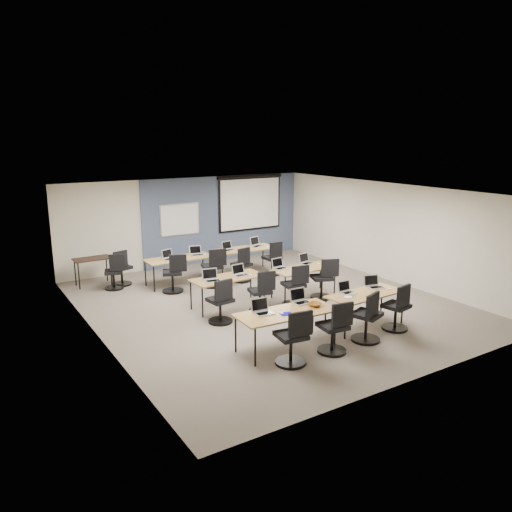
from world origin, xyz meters
TOP-DOWN VIEW (x-y plane):
  - floor at (0.00, 0.00)m, footprint 8.00×9.00m
  - ceiling at (0.00, 0.00)m, footprint 8.00×9.00m
  - wall_back at (0.00, 4.50)m, footprint 8.00×0.04m
  - wall_front at (0.00, -4.50)m, footprint 8.00×0.04m
  - wall_left at (-4.00, 0.00)m, footprint 0.04×9.00m
  - wall_right at (4.00, 0.00)m, footprint 0.04×9.00m
  - blue_accent_panel at (1.25, 4.47)m, footprint 5.50×0.04m
  - whiteboard at (-0.30, 4.43)m, footprint 1.28×0.03m
  - projector_screen at (2.20, 4.41)m, footprint 2.40×0.10m
  - training_table_front_left at (-1.11, -2.33)m, footprint 1.94×0.81m
  - training_table_front_right at (0.95, -2.29)m, footprint 1.75×0.73m
  - training_table_mid_left at (-0.91, 0.31)m, footprint 1.75×0.73m
  - training_table_mid_right at (1.10, 0.03)m, footprint 1.66×0.69m
  - training_table_back_left at (-1.12, 2.65)m, footprint 1.83×0.76m
  - training_table_back_right at (0.93, 2.70)m, footprint 1.89×0.79m
  - laptop_0 at (-1.53, -2.15)m, footprint 0.35×0.30m
  - mouse_0 at (-1.25, -2.37)m, footprint 0.08×0.11m
  - task_chair_0 at (-1.42, -2.98)m, footprint 0.56×0.56m
  - laptop_1 at (-0.57, -2.04)m, footprint 0.36×0.31m
  - mouse_1 at (-0.34, -2.30)m, footprint 0.08×0.11m
  - task_chair_1 at (-0.48, -2.99)m, footprint 0.54×0.54m
  - laptop_2 at (0.64, -2.05)m, footprint 0.31×0.27m
  - mouse_2 at (0.69, -2.23)m, footprint 0.07×0.11m
  - task_chair_2 at (0.41, -2.93)m, footprint 0.60×0.57m
  - laptop_3 at (1.40, -2.08)m, footprint 0.34×0.29m
  - mouse_3 at (1.58, -2.36)m, footprint 0.07×0.10m
  - task_chair_3 at (1.36, -2.82)m, footprint 0.54×0.54m
  - laptop_4 at (-1.37, 0.24)m, footprint 0.36×0.30m
  - mouse_4 at (-1.20, 0.17)m, footprint 0.07×0.09m
  - task_chair_4 at (-1.55, -0.53)m, footprint 0.53×0.53m
  - laptop_5 at (-0.59, 0.29)m, footprint 0.34×0.29m
  - mouse_5 at (-0.39, 0.14)m, footprint 0.08×0.11m
  - task_chair_5 at (-0.45, -0.43)m, footprint 0.52×0.52m
  - laptop_6 at (0.55, 0.32)m, footprint 0.33×0.28m
  - mouse_6 at (0.81, 0.13)m, footprint 0.08×0.11m
  - task_chair_6 at (0.47, -0.46)m, footprint 0.54×0.54m
  - laptop_7 at (1.42, 0.36)m, footprint 0.34×0.29m
  - mouse_7 at (1.65, 0.14)m, footprint 0.08×0.10m
  - task_chair_7 at (1.40, -0.38)m, footprint 0.58×0.55m
  - laptop_8 at (-1.42, 2.68)m, footprint 0.33×0.28m
  - mouse_8 at (-1.27, 2.49)m, footprint 0.10×0.12m
  - task_chair_8 at (-1.55, 2.04)m, footprint 0.58×0.55m
  - laptop_9 at (-0.58, 2.70)m, footprint 0.33×0.28m
  - mouse_9 at (-0.40, 2.56)m, footprint 0.07×0.11m
  - task_chair_9 at (-0.45, 1.95)m, footprint 0.58×0.58m
  - laptop_10 at (0.45, 2.76)m, footprint 0.33×0.28m
  - mouse_10 at (0.71, 2.51)m, footprint 0.09×0.12m
  - task_chair_10 at (0.43, 1.93)m, footprint 0.51×0.51m
  - laptop_11 at (1.42, 2.78)m, footprint 0.36×0.31m
  - mouse_11 at (1.61, 2.49)m, footprint 0.07×0.10m
  - task_chair_11 at (1.55, 2.07)m, footprint 0.52×0.52m
  - blue_mousepad at (-1.19, -2.43)m, footprint 0.26×0.23m
  - snack_bowl at (-0.46, -2.36)m, footprint 0.37×0.37m
  - snack_plate at (0.45, -2.30)m, footprint 0.18×0.18m
  - coffee_cup at (0.60, -2.29)m, footprint 0.06×0.06m
  - utility_table at (-3.14, 3.79)m, footprint 0.97×0.54m
  - spare_chair_a at (-2.50, 3.34)m, footprint 0.52×0.51m
  - spare_chair_b at (-2.77, 3.10)m, footprint 0.50×0.49m

SIDE VIEW (x-z plane):
  - floor at x=0.00m, z-range -0.01..0.01m
  - spare_chair_b at x=-2.77m, z-range -0.09..0.89m
  - spare_chair_a at x=-2.50m, z-range -0.09..0.90m
  - task_chair_10 at x=0.43m, z-range -0.09..0.90m
  - task_chair_11 at x=1.55m, z-range -0.09..0.91m
  - task_chair_5 at x=-0.45m, z-range -0.09..0.91m
  - task_chair_4 at x=-1.55m, z-range -0.09..0.92m
  - task_chair_3 at x=1.36m, z-range -0.09..0.93m
  - task_chair_6 at x=0.47m, z-range -0.09..0.93m
  - task_chair_1 at x=-0.48m, z-range -0.09..0.93m
  - task_chair_8 at x=-1.55m, z-range -0.09..0.93m
  - task_chair_7 at x=1.40m, z-range -0.09..0.94m
  - task_chair_0 at x=-1.42m, z-range -0.09..0.95m
  - task_chair_2 at x=0.41m, z-range -0.09..0.96m
  - task_chair_9 at x=-0.45m, z-range -0.09..0.96m
  - utility_table at x=-3.14m, z-range 0.29..1.04m
  - training_table_mid_right at x=1.10m, z-range 0.32..1.05m
  - training_table_front_right at x=0.95m, z-range 0.32..1.05m
  - training_table_mid_left at x=-0.91m, z-range 0.32..1.05m
  - training_table_back_left at x=-1.12m, z-range 0.32..1.05m
  - training_table_back_right at x=0.93m, z-range 0.32..1.05m
  - training_table_front_left at x=-1.11m, z-range 0.32..1.05m
  - blue_mousepad at x=-1.19m, z-range 0.73..0.74m
  - snack_plate at x=0.45m, z-range 0.73..0.74m
  - mouse_4 at x=-1.20m, z-range 0.73..0.76m
  - mouse_7 at x=1.65m, z-range 0.73..0.76m
  - mouse_6 at x=0.81m, z-range 0.73..0.76m
  - mouse_3 at x=1.58m, z-range 0.73..0.76m
  - mouse_11 at x=1.61m, z-range 0.72..0.76m
  - mouse_0 at x=-1.25m, z-range 0.72..0.76m
  - mouse_10 at x=0.71m, z-range 0.72..0.76m
  - mouse_2 at x=0.69m, z-range 0.72..0.76m
  - mouse_5 at x=-0.39m, z-range 0.72..0.76m
  - mouse_9 at x=-0.40m, z-range 0.72..0.76m
  - mouse_8 at x=-1.27m, z-range 0.72..0.76m
  - mouse_1 at x=-0.34m, z-range 0.72..0.76m
  - coffee_cup at x=0.60m, z-range 0.74..0.79m
  - snack_bowl at x=-0.46m, z-range 0.73..0.81m
  - laptop_2 at x=0.64m, z-range 0.67..0.91m
  - laptop_9 at x=-0.58m, z-range 0.67..0.92m
  - laptop_10 at x=0.45m, z-range 0.67..0.92m
  - laptop_8 at x=-1.42m, z-range 0.67..0.92m
  - laptop_6 at x=0.55m, z-range 0.67..0.92m
  - laptop_7 at x=1.42m, z-range 0.66..0.92m
  - laptop_5 at x=-0.59m, z-range 0.66..0.92m
  - laptop_3 at x=1.40m, z-range 0.66..0.92m
  - laptop_0 at x=-1.53m, z-range 0.66..0.93m
  - laptop_4 at x=-1.37m, z-range 0.66..0.93m
  - laptop_1 at x=-0.57m, z-range 0.66..0.93m
  - laptop_11 at x=1.42m, z-range 0.66..0.93m
  - wall_back at x=0.00m, z-range 0.00..2.70m
  - wall_front at x=0.00m, z-range 0.00..2.70m
  - wall_left at x=-4.00m, z-range 0.00..2.70m
  - wall_right at x=4.00m, z-range 0.00..2.70m
  - blue_accent_panel at x=1.25m, z-range 0.00..2.70m
  - whiteboard at x=-0.30m, z-range 0.96..1.94m
  - projector_screen at x=2.20m, z-range 0.98..2.80m
  - ceiling at x=0.00m, z-range 2.69..2.71m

